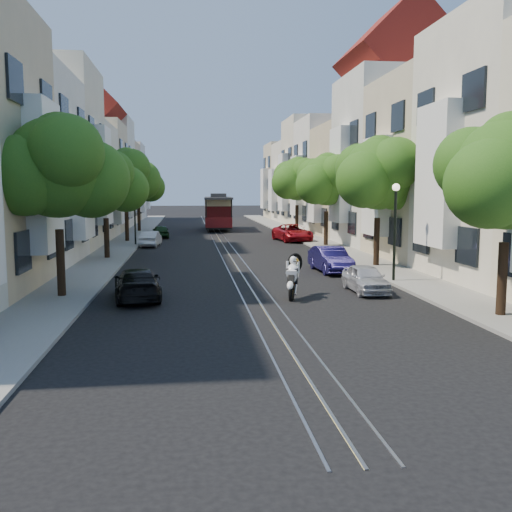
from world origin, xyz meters
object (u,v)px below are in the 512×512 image
object	(u,v)px
parked_car_w_near	(137,284)
cable_car	(218,210)
lamp_west	(135,206)
tree_w_a	(59,170)
tree_e_d	(298,180)
tree_e_b	(379,176)
tree_e_c	(328,181)
parked_car_w_far	(161,231)
tree_w_d	(139,184)
parked_car_e_far	(293,233)
parked_car_e_mid	(331,259)
parked_car_w_mid	(151,239)
parked_car_e_near	(366,279)
lamp_east	(395,217)
sportbike_rider	(293,274)
tree_e_a	(510,177)
tree_w_c	(126,176)
tree_w_b	(106,183)

from	to	relation	value
parked_car_w_near	cable_car	bearing A→B (deg)	-104.77
lamp_west	parked_car_w_near	bearing A→B (deg)	-84.71
tree_w_a	parked_car_w_near	world-z (taller)	tree_w_a
tree_e_d	cable_car	xyz separation A→B (m)	(-6.76, 7.04, -2.89)
tree_e_b	tree_e_c	bearing A→B (deg)	90.00
parked_car_w_near	parked_car_w_far	xyz separation A→B (m)	(-0.42, 27.22, -0.03)
tree_w_d	parked_car_w_near	size ratio (longest dim) A/B	1.64
parked_car_e_far	parked_car_w_far	xyz separation A→B (m)	(-10.42, 4.32, -0.12)
parked_car_e_mid	tree_w_d	bearing A→B (deg)	108.90
lamp_west	parked_car_w_near	distance (m)	20.72
tree_e_d	tree_w_a	bearing A→B (deg)	-116.41
parked_car_w_far	lamp_west	bearing A→B (deg)	71.68
tree_w_d	parked_car_e_mid	xyz separation A→B (m)	(11.54, -28.43, -3.97)
tree_e_d	parked_car_w_mid	distance (m)	16.27
tree_e_c	parked_car_e_near	distance (m)	18.69
parked_car_e_near	parked_car_w_mid	bearing A→B (deg)	115.94
tree_e_b	parked_car_w_mid	bearing A→B (deg)	135.00
lamp_east	sportbike_rider	distance (m)	6.11
parked_car_e_far	parked_car_w_near	xyz separation A→B (m)	(-10.00, -22.89, -0.09)
tree_e_a	parked_car_w_far	xyz separation A→B (m)	(-12.08, 31.73, -3.85)
tree_e_c	parked_car_e_mid	size ratio (longest dim) A/B	1.72
lamp_west	sportbike_rider	bearing A→B (deg)	-70.03
tree_e_b	tree_e_c	world-z (taller)	tree_e_b
sportbike_rider	parked_car_e_near	distance (m)	3.23
tree_w_c	parked_car_e_near	size ratio (longest dim) A/B	2.23
tree_w_c	lamp_west	bearing A→B (deg)	-74.25
tree_e_c	sportbike_rider	xyz separation A→B (m)	(-5.94, -18.94, -3.70)
lamp_east	tree_w_d	bearing A→B (deg)	112.80
tree_w_a	tree_w_b	distance (m)	12.00
sportbike_rider	tree_w_a	bearing A→B (deg)	-169.79
cable_car	parked_car_w_far	distance (m)	10.82
tree_w_d	parked_car_w_mid	size ratio (longest dim) A/B	1.94
lamp_east	parked_car_w_far	distance (m)	27.19
tree_e_a	parked_car_w_mid	xyz separation A→B (m)	(-12.45, 24.45, -3.84)
lamp_east	cable_car	distance (m)	34.52
parked_car_w_far	parked_car_e_far	bearing A→B (deg)	151.59
tree_w_d	parked_car_w_near	xyz separation A→B (m)	(2.74, -34.49, -4.02)
tree_e_b	tree_w_c	bearing A→B (deg)	131.99
tree_w_b	lamp_east	size ratio (longest dim) A/B	1.51
parked_car_e_near	tree_w_c	bearing A→B (deg)	116.34
lamp_west	parked_car_w_mid	distance (m)	2.61
tree_w_d	tree_e_b	bearing A→B (deg)	-61.93
tree_e_d	cable_car	size ratio (longest dim) A/B	0.78
lamp_east	parked_car_w_near	xyz separation A→B (m)	(-10.70, -2.51, -2.27)
tree_w_b	parked_car_e_far	xyz separation A→B (m)	(12.74, 10.41, -3.73)
lamp_east	parked_car_w_mid	size ratio (longest dim) A/B	1.24
sportbike_rider	parked_car_w_near	size ratio (longest dim) A/B	0.46
tree_e_b	cable_car	world-z (taller)	tree_e_b
parked_car_w_mid	parked_car_e_mid	bearing A→B (deg)	129.44
parked_car_e_mid	tree_e_a	bearing A→B (deg)	-78.06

